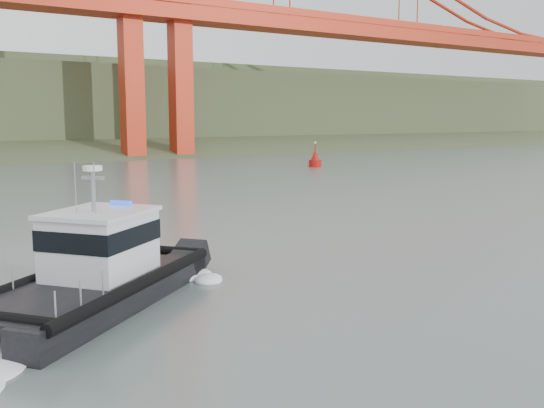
{
  "coord_description": "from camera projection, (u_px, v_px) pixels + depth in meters",
  "views": [
    {
      "loc": [
        -14.53,
        -13.82,
        6.22
      ],
      "look_at": [
        -0.0,
        8.58,
        2.4
      ],
      "focal_mm": 40.0,
      "sensor_mm": 36.0,
      "label": 1
    }
  ],
  "objects": [
    {
      "name": "ground",
      "position": [
        412.0,
        306.0,
        20.18
      ],
      "size": [
        400.0,
        400.0,
        0.0
      ],
      "primitive_type": "plane",
      "color": "#4C5B57",
      "rests_on": "ground"
    },
    {
      "name": "patrol_boat",
      "position": [
        96.0,
        269.0,
        20.22
      ],
      "size": [
        9.99,
        9.05,
        4.82
      ],
      "rotation": [
        0.0,
        0.0,
        -0.89
      ],
      "color": "black",
      "rests_on": "ground"
    },
    {
      "name": "nav_buoy",
      "position": [
        315.0,
        160.0,
        76.92
      ],
      "size": [
        1.63,
        1.63,
        3.39
      ],
      "color": "#A10F0B",
      "rests_on": "ground"
    }
  ]
}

